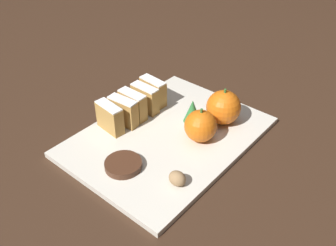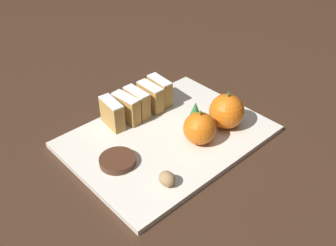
{
  "view_description": "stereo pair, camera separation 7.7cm",
  "coord_description": "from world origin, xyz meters",
  "px_view_note": "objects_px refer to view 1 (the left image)",
  "views": [
    {
      "loc": [
        0.4,
        -0.47,
        0.5
      ],
      "look_at": [
        0.0,
        0.0,
        0.04
      ],
      "focal_mm": 40.0,
      "sensor_mm": 36.0,
      "label": 1
    },
    {
      "loc": [
        0.46,
        -0.42,
        0.5
      ],
      "look_at": [
        0.0,
        0.0,
        0.04
      ],
      "focal_mm": 40.0,
      "sensor_mm": 36.0,
      "label": 2
    }
  ],
  "objects_px": {
    "orange_near": "(201,126)",
    "walnut": "(177,178)",
    "chocolate_cookie": "(122,164)",
    "orange_far": "(223,107)"
  },
  "relations": [
    {
      "from": "orange_far",
      "to": "chocolate_cookie",
      "type": "height_order",
      "value": "orange_far"
    },
    {
      "from": "walnut",
      "to": "chocolate_cookie",
      "type": "distance_m",
      "value": 0.11
    },
    {
      "from": "walnut",
      "to": "chocolate_cookie",
      "type": "xyz_separation_m",
      "value": [
        -0.11,
        -0.03,
        -0.01
      ]
    },
    {
      "from": "orange_near",
      "to": "walnut",
      "type": "height_order",
      "value": "orange_near"
    },
    {
      "from": "chocolate_cookie",
      "to": "walnut",
      "type": "bearing_deg",
      "value": 15.99
    },
    {
      "from": "orange_far",
      "to": "orange_near",
      "type": "bearing_deg",
      "value": -90.91
    },
    {
      "from": "orange_far",
      "to": "walnut",
      "type": "xyz_separation_m",
      "value": [
        0.04,
        -0.21,
        -0.02
      ]
    },
    {
      "from": "orange_near",
      "to": "walnut",
      "type": "xyz_separation_m",
      "value": [
        0.05,
        -0.13,
        -0.02
      ]
    },
    {
      "from": "orange_near",
      "to": "orange_far",
      "type": "bearing_deg",
      "value": 89.09
    },
    {
      "from": "orange_far",
      "to": "walnut",
      "type": "distance_m",
      "value": 0.22
    }
  ]
}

